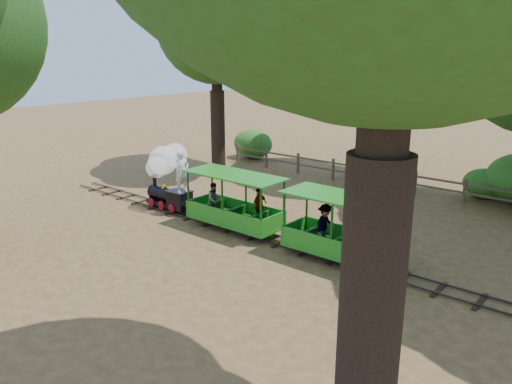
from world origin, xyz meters
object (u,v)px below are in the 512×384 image
Objects in this scene: carriage_front at (235,208)px; fence at (393,178)px; locomotive at (167,171)px; carriage_rear at (341,235)px.

fence is (1.99, 7.98, -0.20)m from carriage_front.
carriage_front is at bearing -0.75° from locomotive.
carriage_rear is (7.59, -0.10, -0.69)m from locomotive.
fence is (5.44, 7.94, -0.92)m from locomotive.
locomotive is 0.74× the size of carriage_front.
fence is (-2.15, 8.04, -0.24)m from carriage_rear.
locomotive is 7.62m from carriage_rear.
carriage_front reaches higher than fence.
carriage_front is 4.13m from carriage_rear.
locomotive is at bearing 179.24° from carriage_rear.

